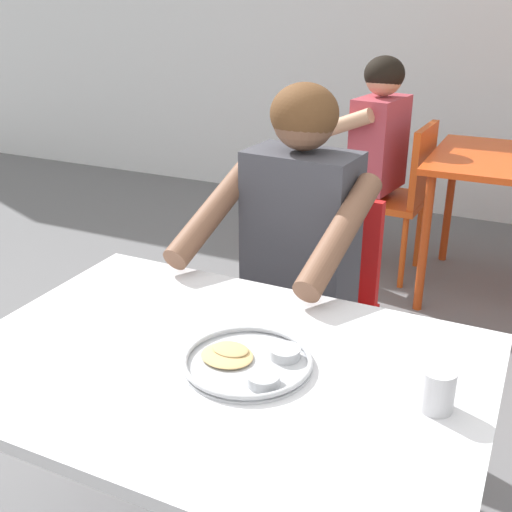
{
  "coord_description": "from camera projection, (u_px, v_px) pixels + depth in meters",
  "views": [
    {
      "loc": [
        0.58,
        -1.0,
        1.49
      ],
      "look_at": [
        -0.03,
        0.28,
        0.88
      ],
      "focal_mm": 44.12,
      "sensor_mm": 36.0,
      "label": 1
    }
  ],
  "objects": [
    {
      "name": "patron_background",
      "position": [
        362.0,
        146.0,
        3.36
      ],
      "size": [
        0.59,
        0.55,
        1.18
      ],
      "color": "#3A3A3A",
      "rests_on": "ground"
    },
    {
      "name": "chair_red_left",
      "position": [
        402.0,
        190.0,
        3.37
      ],
      "size": [
        0.41,
        0.42,
        0.84
      ],
      "color": "#D04D17",
      "rests_on": "ground"
    },
    {
      "name": "table_foreground",
      "position": [
        220.0,
        390.0,
        1.41
      ],
      "size": [
        1.16,
        0.8,
        0.73
      ],
      "color": "silver",
      "rests_on": "ground"
    },
    {
      "name": "thali_tray",
      "position": [
        249.0,
        361.0,
        1.36
      ],
      "size": [
        0.28,
        0.28,
        0.03
      ],
      "color": "#B7BABF",
      "rests_on": "table_foreground"
    },
    {
      "name": "drinking_cup",
      "position": [
        437.0,
        388.0,
        1.21
      ],
      "size": [
        0.07,
        0.07,
        0.09
      ],
      "color": "silver",
      "rests_on": "table_foreground"
    },
    {
      "name": "diner_foreground",
      "position": [
        288.0,
        253.0,
        1.94
      ],
      "size": [
        0.52,
        0.57,
        1.24
      ],
      "color": "#303030",
      "rests_on": "ground"
    },
    {
      "name": "chair_foreground",
      "position": [
        314.0,
        298.0,
        2.21
      ],
      "size": [
        0.43,
        0.47,
        0.83
      ],
      "color": "red",
      "rests_on": "ground"
    }
  ]
}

